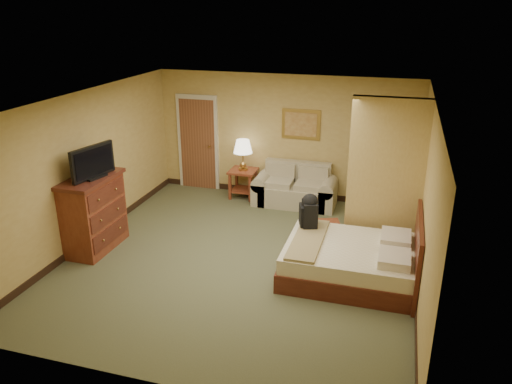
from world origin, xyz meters
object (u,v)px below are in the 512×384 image
at_px(loveseat, 295,191).
at_px(coffee_table, 322,232).
at_px(bed, 354,260).
at_px(dresser, 94,213).

xyz_separation_m(loveseat, coffee_table, (0.86, -1.82, 0.02)).
bearing_deg(bed, dresser, -176.91).
bearing_deg(dresser, bed, 3.09).
relative_size(coffee_table, dresser, 0.63).
height_order(coffee_table, dresser, dresser).
xyz_separation_m(coffee_table, dresser, (-3.68, -1.09, 0.35)).
bearing_deg(loveseat, coffee_table, -64.56).
bearing_deg(loveseat, bed, -61.04).
height_order(loveseat, coffee_table, loveseat).
bearing_deg(dresser, coffee_table, 16.47).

